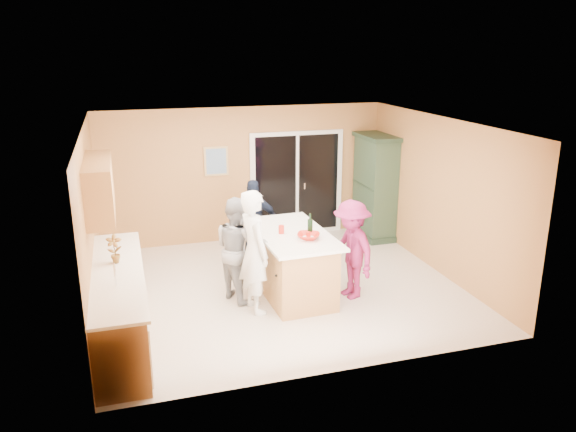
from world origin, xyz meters
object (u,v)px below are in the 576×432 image
object	(u,v)px
kitchen_island	(292,265)
woman_grey	(237,249)
woman_white	(255,252)
woman_magenta	(351,250)
green_hutch	(375,188)
woman_navy	(254,222)

from	to	relation	value
kitchen_island	woman_grey	world-z (taller)	woman_grey
woman_white	woman_grey	xyz separation A→B (m)	(-0.15, 0.48, -0.11)
kitchen_island	woman_magenta	bearing A→B (deg)	-24.72
kitchen_island	green_hutch	xyz separation A→B (m)	(2.38, 2.16, 0.53)
woman_white	woman_grey	bearing A→B (deg)	8.53
kitchen_island	woman_white	bearing A→B (deg)	-153.03
green_hutch	woman_grey	bearing A→B (deg)	-147.40
kitchen_island	woman_white	xyz separation A→B (m)	(-0.67, -0.37, 0.43)
green_hutch	woman_navy	distance (m)	2.75
woman_grey	kitchen_island	bearing A→B (deg)	-120.02
kitchen_island	woman_magenta	size ratio (longest dim) A/B	1.28
woman_grey	woman_navy	world-z (taller)	woman_grey
green_hutch	woman_magenta	bearing A→B (deg)	-121.93
woman_navy	woman_magenta	distance (m)	2.05
woman_grey	woman_navy	xyz separation A→B (m)	(0.57, 1.29, -0.04)
green_hutch	woman_white	world-z (taller)	green_hutch
kitchen_island	woman_magenta	xyz separation A→B (m)	(0.82, -0.34, 0.29)
kitchen_island	woman_navy	world-z (taller)	woman_navy
woman_white	woman_grey	size ratio (longest dim) A/B	1.14
woman_grey	woman_navy	distance (m)	1.41
kitchen_island	woman_white	distance (m)	0.88
green_hutch	woman_magenta	size ratio (longest dim) A/B	1.35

